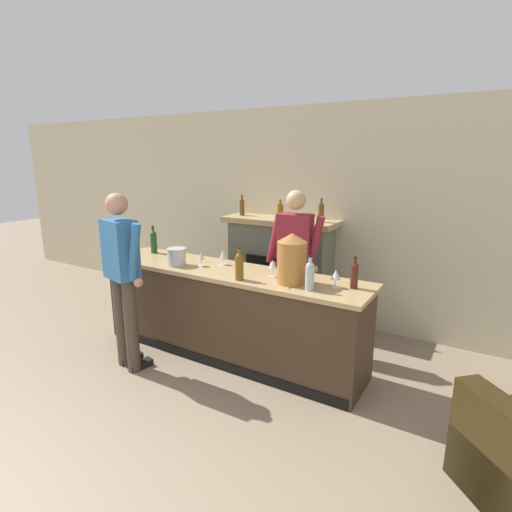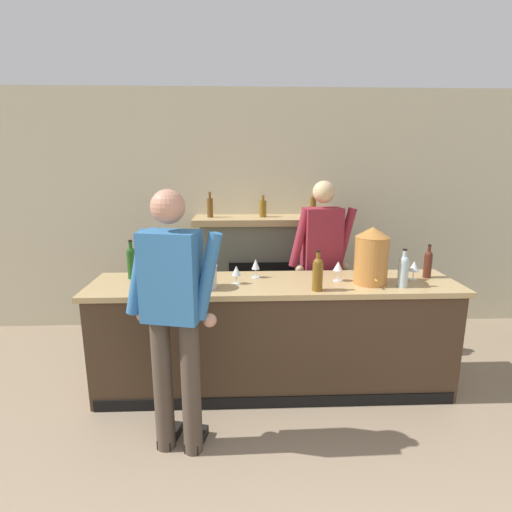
# 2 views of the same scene
# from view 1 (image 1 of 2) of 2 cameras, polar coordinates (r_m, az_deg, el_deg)

# --- Properties ---
(wall_back_panel) EXTENTS (12.00, 0.07, 2.75)m
(wall_back_panel) POSITION_cam_1_polar(r_m,az_deg,el_deg) (5.32, 6.46, 5.80)
(wall_back_panel) COLOR beige
(wall_back_panel) RESTS_ON ground_plane
(bar_counter) EXTENTS (3.06, 0.69, 0.97)m
(bar_counter) POSITION_cam_1_polar(r_m,az_deg,el_deg) (4.35, -4.04, -8.08)
(bar_counter) COLOR #3F2D1D
(bar_counter) RESTS_ON ground_plane
(fireplace_stone) EXTENTS (1.52, 0.52, 1.64)m
(fireplace_stone) POSITION_cam_1_polar(r_m,az_deg,el_deg) (5.31, 3.38, -1.75)
(fireplace_stone) COLOR slate
(fireplace_stone) RESTS_ON ground_plane
(person_customer) EXTENTS (0.65, 0.37, 1.79)m
(person_customer) POSITION_cam_1_polar(r_m,az_deg,el_deg) (4.12, -18.50, -2.54)
(person_customer) COLOR #463A2F
(person_customer) RESTS_ON ground_plane
(person_bartender) EXTENTS (0.65, 0.34, 1.78)m
(person_bartender) POSITION_cam_1_polar(r_m,az_deg,el_deg) (4.41, 5.51, -0.94)
(person_bartender) COLOR #3C2F3C
(person_bartender) RESTS_ON ground_plane
(copper_dispenser) EXTENTS (0.28, 0.31, 0.47)m
(copper_dispenser) POSITION_cam_1_polar(r_m,az_deg,el_deg) (3.69, 5.14, -0.32)
(copper_dispenser) COLOR #B27133
(copper_dispenser) RESTS_ON bar_counter
(ice_bucket_steel) EXTENTS (0.21, 0.21, 0.19)m
(ice_bucket_steel) POSITION_cam_1_polar(r_m,az_deg,el_deg) (4.41, -11.26, -0.09)
(ice_bucket_steel) COLOR silver
(ice_bucket_steel) RESTS_ON bar_counter
(wine_bottle_rose_blush) EXTENTS (0.08, 0.08, 0.31)m
(wine_bottle_rose_blush) POSITION_cam_1_polar(r_m,az_deg,el_deg) (3.53, 7.69, -2.66)
(wine_bottle_rose_blush) COLOR #A3B7BB
(wine_bottle_rose_blush) RESTS_ON bar_counter
(wine_bottle_port_short) EXTENTS (0.08, 0.08, 0.32)m
(wine_bottle_port_short) POSITION_cam_1_polar(r_m,az_deg,el_deg) (3.79, -2.40, -1.32)
(wine_bottle_port_short) COLOR brown
(wine_bottle_port_short) RESTS_ON bar_counter
(wine_bottle_merlot_tall) EXTENTS (0.08, 0.08, 0.34)m
(wine_bottle_merlot_tall) POSITION_cam_1_polar(r_m,az_deg,el_deg) (5.05, -14.42, 2.12)
(wine_bottle_merlot_tall) COLOR #1E4D19
(wine_bottle_merlot_tall) RESTS_ON bar_counter
(wine_bottle_burgundy_dark) EXTENTS (0.07, 0.07, 0.29)m
(wine_bottle_burgundy_dark) POSITION_cam_1_polar(r_m,az_deg,el_deg) (3.65, 13.89, -2.55)
(wine_bottle_burgundy_dark) COLOR #4B2016
(wine_bottle_burgundy_dark) RESTS_ON bar_counter
(wine_glass_back_row) EXTENTS (0.09, 0.09, 0.16)m
(wine_glass_back_row) POSITION_cam_1_polar(r_m,az_deg,el_deg) (3.64, 11.33, -2.71)
(wine_glass_back_row) COLOR silver
(wine_glass_back_row) RESTS_ON bar_counter
(wine_glass_front_right) EXTENTS (0.07, 0.07, 0.15)m
(wine_glass_front_right) POSITION_cam_1_polar(r_m,az_deg,el_deg) (4.33, -7.87, -0.07)
(wine_glass_front_right) COLOR silver
(wine_glass_front_right) RESTS_ON bar_counter
(wine_glass_near_bucket) EXTENTS (0.08, 0.08, 0.17)m
(wine_glass_near_bucket) POSITION_cam_1_polar(r_m,az_deg,el_deg) (3.90, 2.38, -1.27)
(wine_glass_near_bucket) COLOR silver
(wine_glass_near_bucket) RESTS_ON bar_counter
(wine_glass_by_dispenser) EXTENTS (0.08, 0.08, 0.16)m
(wine_glass_by_dispenser) POSITION_cam_1_polar(r_m,az_deg,el_deg) (4.36, -4.75, 0.18)
(wine_glass_by_dispenser) COLOR silver
(wine_glass_by_dispenser) RESTS_ON bar_counter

